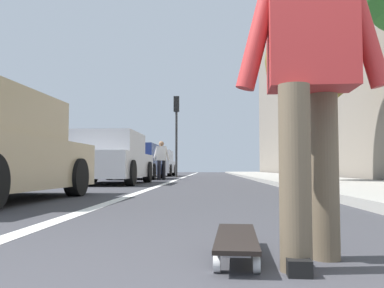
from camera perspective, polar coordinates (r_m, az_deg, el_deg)
The scene contains 12 objects.
ground_plane at distance 10.85m, azimuth 2.49°, elevation -5.70°, with size 80.00×80.00×0.00m, color #38383D.
lane_stripe_white at distance 20.89m, azimuth -1.21°, elevation -4.56°, with size 52.00×0.16×0.01m, color silver.
sidewalk_curb at distance 19.12m, azimuth 12.24°, elevation -4.43°, with size 52.00×3.20×0.12m, color #9E9B93.
building_facade at distance 24.14m, azimuth 16.15°, elevation 9.61°, with size 40.00×1.20×11.60m, color gray.
skateboard at distance 2.17m, azimuth 6.02°, elevation -12.69°, with size 0.85×0.25×0.11m.
skater_person at distance 2.10m, azimuth 15.73°, elevation 10.27°, with size 0.45×0.72×1.64m.
parked_car_mid at distance 12.52m, azimuth -11.14°, elevation -2.00°, with size 4.45×2.07×1.49m.
parked_car_far at distance 18.14m, azimuth -7.45°, elevation -2.47°, with size 4.28×2.00×1.48m.
parked_car_end at distance 24.73m, azimuth -4.76°, elevation -2.68°, with size 4.37×2.01×1.50m.
traffic_light at distance 21.83m, azimuth -2.12°, elevation 3.11°, with size 0.33×0.28×4.19m.
street_tree_mid at distance 12.47m, azimuth 15.87°, elevation 10.83°, with size 2.60×2.60×4.79m.
pedestrian_distant at distance 16.70m, azimuth -4.17°, elevation -1.86°, with size 0.43×0.67×1.53m.
Camera 1 is at (-0.84, 0.02, 0.45)m, focal length 39.39 mm.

